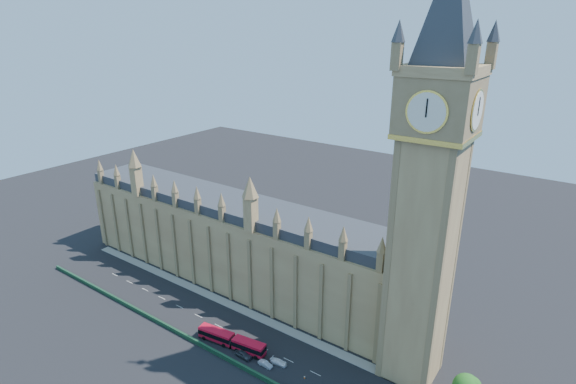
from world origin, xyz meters
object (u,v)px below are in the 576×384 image
Objects in this scene: red_bus at (231,340)px; car_white at (279,362)px; car_grey at (243,355)px; car_silver at (265,364)px.

red_bus is 4.57× the size of car_white.
car_grey reaches higher than car_white.
red_bus is 4.20× the size of car_grey.
car_grey reaches higher than car_silver.
red_bus reaches higher than car_white.
car_white is (14.09, 1.70, -1.13)m from red_bus.
car_silver is at bearing 129.94° from car_white.
car_white is (2.31, 2.47, -0.01)m from car_silver.
car_silver is at bearing -81.95° from car_grey.
car_grey is 1.09× the size of car_white.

